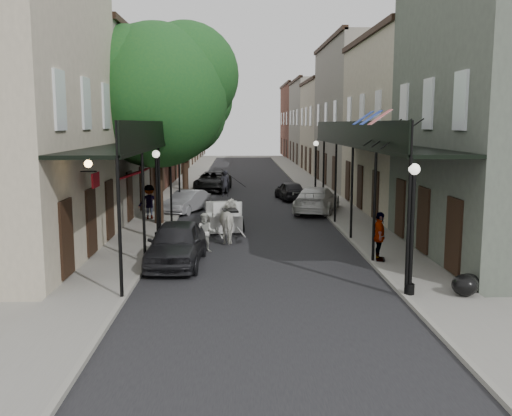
{
  "coord_description": "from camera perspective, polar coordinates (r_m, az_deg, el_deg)",
  "views": [
    {
      "loc": [
        -0.73,
        -17.47,
        4.92
      ],
      "look_at": [
        -0.04,
        4.78,
        1.6
      ],
      "focal_mm": 40.0,
      "sensor_mm": 36.0,
      "label": 1
    }
  ],
  "objects": [
    {
      "name": "car_left_mid",
      "position": [
        31.9,
        -6.91,
        0.65
      ],
      "size": [
        2.57,
        3.93,
        1.22
      ],
      "primitive_type": "imported",
      "rotation": [
        0.0,
        0.0,
        -0.38
      ],
      "color": "#9C9CA1",
      "rests_on": "ground"
    },
    {
      "name": "car_right_near",
      "position": [
        31.75,
        6.09,
        0.84
      ],
      "size": [
        3.44,
        5.37,
        1.45
      ],
      "primitive_type": "imported",
      "rotation": [
        0.0,
        0.0,
        2.84
      ],
      "color": "silver",
      "rests_on": "ground"
    },
    {
      "name": "carriage",
      "position": [
        26.42,
        -3.36,
        0.2
      ],
      "size": [
        1.99,
        2.73,
        2.89
      ],
      "rotation": [
        0.0,
        0.0,
        0.15
      ],
      "color": "black",
      "rests_on": "ground"
    },
    {
      "name": "lamppost_right_far",
      "position": [
        35.92,
        5.98,
        3.85
      ],
      "size": [
        0.32,
        0.32,
        3.71
      ],
      "color": "black",
      "rests_on": "sidewalk_right"
    },
    {
      "name": "car_right_far",
      "position": [
        36.88,
        3.43,
        1.76
      ],
      "size": [
        1.98,
        3.81,
        1.24
      ],
      "primitive_type": "imported",
      "rotation": [
        0.0,
        0.0,
        3.29
      ],
      "color": "black",
      "rests_on": "ground"
    },
    {
      "name": "lamppost_right_near",
      "position": [
        16.46,
        15.33,
        -1.86
      ],
      "size": [
        0.32,
        0.32,
        3.71
      ],
      "color": "black",
      "rests_on": "sidewalk_right"
    },
    {
      "name": "tree_near",
      "position": [
        27.91,
        -9.09,
        11.59
      ],
      "size": [
        7.31,
        6.8,
        9.63
      ],
      "color": "#382619",
      "rests_on": "sidewalk_left"
    },
    {
      "name": "car_left_far",
      "position": [
        41.73,
        -4.33,
        2.67
      ],
      "size": [
        2.75,
        5.32,
        1.43
      ],
      "primitive_type": "imported",
      "rotation": [
        0.0,
        0.0,
        -0.07
      ],
      "color": "black",
      "rests_on": "ground"
    },
    {
      "name": "pedestrian_sidewalk_left",
      "position": [
        29.29,
        -10.61,
        0.61
      ],
      "size": [
        1.19,
        0.79,
        1.73
      ],
      "primitive_type": "imported",
      "rotation": [
        0.0,
        0.0,
        3.28
      ],
      "color": "gray",
      "rests_on": "sidewalk_left"
    },
    {
      "name": "road",
      "position": [
        37.8,
        -0.65,
        1.01
      ],
      "size": [
        8.0,
        90.0,
        0.01
      ],
      "primitive_type": "cube",
      "color": "black",
      "rests_on": "ground"
    },
    {
      "name": "trash_bags",
      "position": [
        17.34,
        20.3,
        -7.15
      ],
      "size": [
        0.98,
        1.13,
        0.62
      ],
      "color": "black",
      "rests_on": "sidewalk_right"
    },
    {
      "name": "gallery_left",
      "position": [
        24.8,
        -11.26,
        6.31
      ],
      "size": [
        2.2,
        18.05,
        4.88
      ],
      "color": "black",
      "rests_on": "sidewalk_left"
    },
    {
      "name": "ground",
      "position": [
        18.17,
        0.61,
        -7.23
      ],
      "size": [
        140.0,
        140.0,
        0.0
      ],
      "primitive_type": "plane",
      "color": "gray",
      "rests_on": "ground"
    },
    {
      "name": "building_row_left",
      "position": [
        48.12,
        -11.31,
        8.71
      ],
      "size": [
        5.0,
        80.0,
        10.5
      ],
      "primitive_type": "cube",
      "color": "#BCAF96",
      "rests_on": "ground"
    },
    {
      "name": "horse",
      "position": [
        23.82,
        -2.55,
        -1.33
      ],
      "size": [
        1.23,
        2.16,
        1.73
      ],
      "primitive_type": "imported",
      "rotation": [
        0.0,
        0.0,
        3.29
      ],
      "color": "silver",
      "rests_on": "ground"
    },
    {
      "name": "pedestrian_sidewalk_right",
      "position": [
        20.42,
        12.25,
        -2.82
      ],
      "size": [
        0.6,
        1.08,
        1.74
      ],
      "primitive_type": "imported",
      "rotation": [
        0.0,
        0.0,
        1.39
      ],
      "color": "gray",
      "rests_on": "sidewalk_right"
    },
    {
      "name": "building_row_right",
      "position": [
        48.38,
        9.46,
        8.75
      ],
      "size": [
        5.0,
        80.0,
        10.5
      ],
      "primitive_type": "cube",
      "color": "gray",
      "rests_on": "ground"
    },
    {
      "name": "sidewalk_right",
      "position": [
        38.22,
        6.87,
        1.11
      ],
      "size": [
        2.2,
        90.0,
        0.12
      ],
      "primitive_type": "cube",
      "color": "gray",
      "rests_on": "ground"
    },
    {
      "name": "gallery_right",
      "position": [
        25.08,
        11.01,
        6.34
      ],
      "size": [
        2.2,
        18.05,
        4.88
      ],
      "color": "black",
      "rests_on": "sidewalk_right"
    },
    {
      "name": "tree_far",
      "position": [
        41.81,
        -6.69,
        9.68
      ],
      "size": [
        6.45,
        6.0,
        8.61
      ],
      "color": "#382619",
      "rests_on": "sidewalk_left"
    },
    {
      "name": "pedestrian_walking",
      "position": [
        21.99,
        -5.05,
        -2.45
      ],
      "size": [
        0.75,
        0.59,
        1.52
      ],
      "primitive_type": "imported",
      "rotation": [
        0.0,
        0.0,
        0.01
      ],
      "color": "beige",
      "rests_on": "ground"
    },
    {
      "name": "sidewalk_left",
      "position": [
        38.03,
        -8.2,
        1.05
      ],
      "size": [
        2.2,
        90.0,
        0.12
      ],
      "primitive_type": "cube",
      "color": "gray",
      "rests_on": "ground"
    },
    {
      "name": "lamppost_left",
      "position": [
        23.89,
        -9.87,
        1.45
      ],
      "size": [
        0.32,
        0.32,
        3.71
      ],
      "color": "black",
      "rests_on": "sidewalk_left"
    },
    {
      "name": "car_left_near",
      "position": [
        20.12,
        -7.95,
        -3.52
      ],
      "size": [
        1.99,
        4.56,
        1.53
      ],
      "primitive_type": "imported",
      "rotation": [
        0.0,
        0.0,
        -0.04
      ],
      "color": "black",
      "rests_on": "ground"
    }
  ]
}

